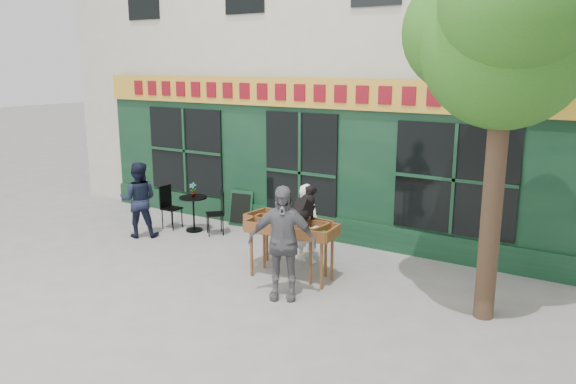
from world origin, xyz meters
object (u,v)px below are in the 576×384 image
object	(u,v)px
woman	(307,223)
man_left	(139,200)
bistro_table	(193,207)
dog	(304,204)
book_cart_center	(288,227)
book_cart_right	(291,232)
man_right	(282,242)

from	to	relation	value
woman	man_left	size ratio (longest dim) A/B	0.92
bistro_table	man_left	world-z (taller)	man_left
man_left	dog	bearing A→B (deg)	141.19
book_cart_center	book_cart_right	bearing A→B (deg)	-39.78
book_cart_center	man_right	size ratio (longest dim) A/B	0.87
book_cart_center	man_right	world-z (taller)	man_right
book_cart_center	book_cart_right	xyz separation A→B (m)	(0.21, -0.21, 0.00)
book_cart_center	man_left	distance (m)	3.76
dog	woman	bearing A→B (deg)	122.07
dog	man_right	bearing A→B (deg)	-74.45
book_cart_right	man_right	world-z (taller)	man_right
book_cart_right	man_right	distance (m)	0.81
book_cart_center	dog	distance (m)	0.59
dog	book_cart_right	distance (m)	0.51
woman	bistro_table	xyz separation A→B (m)	(-3.06, 0.36, -0.19)
book_cart_right	dog	bearing A→B (deg)	44.50
dog	woman	size ratio (longest dim) A/B	0.41
woman	book_cart_center	bearing A→B (deg)	95.51
dog	man_left	world-z (taller)	same
book_cart_center	woman	distance (m)	0.66
woman	man_left	world-z (taller)	man_left
man_right	book_cart_right	bearing A→B (deg)	86.37
bistro_table	book_cart_center	bearing A→B (deg)	-18.27
book_cart_center	book_cart_right	world-z (taller)	same
woman	bistro_table	world-z (taller)	woman
man_right	man_left	world-z (taller)	man_right
book_cart_right	bistro_table	bearing A→B (deg)	154.05
book_cart_right	man_left	bearing A→B (deg)	169.92
dog	man_right	distance (m)	1.01
man_left	woman	bearing A→B (deg)	151.60
book_cart_center	bistro_table	distance (m)	3.23
man_left	bistro_table	bearing A→B (deg)	-164.47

